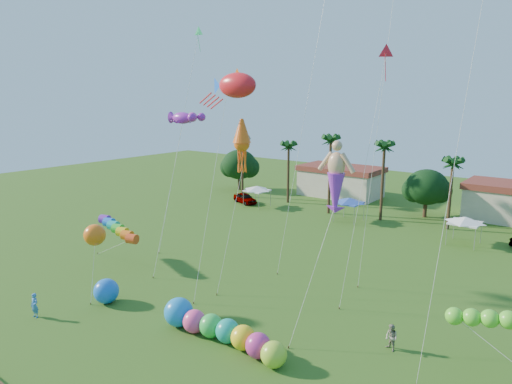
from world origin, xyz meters
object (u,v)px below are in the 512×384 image
Objects in this scene: caterpillar_inflatable at (218,329)px; blue_ball at (106,291)px; spectator_a at (35,305)px; car_a at (245,198)px; spectator_b at (391,338)px.

caterpillar_inflatable is 10.64m from blue_ball.
caterpillar_inflatable is (12.60, 5.65, -0.06)m from spectator_a.
car_a is 2.49× the size of spectator_a.
spectator_a is at bearing -114.00° from blue_ball.
spectator_b is (21.85, 11.43, -0.05)m from spectator_a.
blue_ball reaches higher than spectator_b.
blue_ball is (-19.83, -6.90, 0.10)m from spectator_b.
blue_ball is at bearing -175.01° from caterpillar_inflatable.
spectator_a is 0.18× the size of caterpillar_inflatable.
spectator_a is at bearing -144.40° from car_a.
blue_ball is (12.85, -32.59, 0.19)m from car_a.
spectator_a is at bearing -126.42° from spectator_b.
caterpillar_inflatable reaches higher than blue_ball.
caterpillar_inflatable reaches higher than spectator_b.
car_a is 0.46× the size of caterpillar_inflatable.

